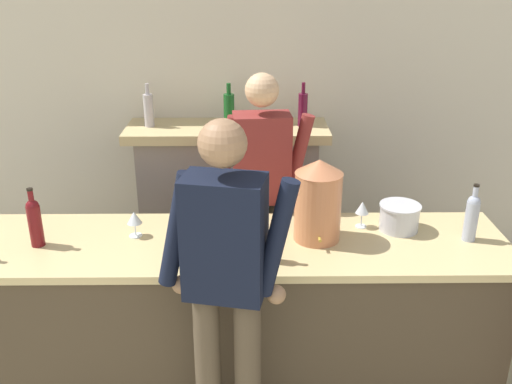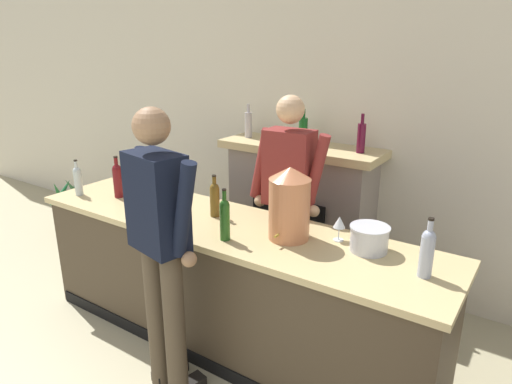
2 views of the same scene
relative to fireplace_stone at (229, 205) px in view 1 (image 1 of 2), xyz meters
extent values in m
cube|color=beige|center=(-0.14, 0.26, 0.71)|extent=(12.00, 0.07, 2.75)
cube|color=#433626|center=(0.06, -1.19, -0.21)|extent=(3.10, 0.70, 0.92)
cube|color=tan|center=(0.06, -1.19, 0.28)|extent=(3.17, 0.77, 0.04)
cube|color=gray|center=(0.00, 0.01, -0.05)|extent=(1.32, 0.44, 1.24)
cube|color=black|center=(0.00, -0.23, -0.21)|extent=(0.73, 0.02, 0.79)
cube|color=tan|center=(0.00, -0.01, 0.61)|extent=(1.48, 0.52, 0.07)
cylinder|color=#B0AAAE|center=(-0.57, -0.01, 0.76)|extent=(0.07, 0.07, 0.24)
cylinder|color=#B0AAAE|center=(-0.57, -0.01, 0.92)|extent=(0.03, 0.03, 0.08)
cylinder|color=#13501C|center=(0.02, -0.01, 0.76)|extent=(0.08, 0.08, 0.24)
cylinder|color=#13501C|center=(0.02, -0.01, 0.92)|extent=(0.03, 0.03, 0.08)
cylinder|color=#510E28|center=(0.55, -0.01, 0.76)|extent=(0.07, 0.07, 0.24)
cylinder|color=#510E28|center=(0.55, -0.01, 0.92)|extent=(0.03, 0.03, 0.08)
cylinder|color=#4B3E2E|center=(0.15, -1.84, -0.16)|extent=(0.13, 0.13, 1.02)
cylinder|color=#4B3E2E|center=(-0.04, -1.80, -0.16)|extent=(0.13, 0.13, 1.02)
cube|color=black|center=(0.05, -1.82, 0.64)|extent=(0.40, 0.29, 0.58)
cylinder|color=black|center=(0.28, -1.84, 0.65)|extent=(0.20, 0.08, 0.57)
sphere|color=#926C4B|center=(0.29, -1.82, 0.35)|extent=(0.09, 0.09, 0.09)
cylinder|color=black|center=(-0.17, -1.75, 0.65)|extent=(0.20, 0.08, 0.57)
sphere|color=#926C4B|center=(-0.16, -1.73, 0.35)|extent=(0.09, 0.09, 0.09)
sphere|color=#926C4B|center=(0.05, -1.82, 1.08)|extent=(0.21, 0.21, 0.21)
cylinder|color=#4E4B3B|center=(0.14, -0.65, -0.17)|extent=(0.13, 0.13, 0.99)
cube|color=black|center=(0.15, -0.72, -0.63)|extent=(0.12, 0.25, 0.07)
cylinder|color=#4E4B3B|center=(0.34, -0.63, -0.17)|extent=(0.13, 0.13, 0.99)
cube|color=black|center=(0.35, -0.70, -0.63)|extent=(0.12, 0.25, 0.07)
cube|color=maroon|center=(0.24, -0.64, 0.61)|extent=(0.37, 0.25, 0.57)
cylinder|color=maroon|center=(0.01, -0.68, 0.62)|extent=(0.20, 0.08, 0.57)
sphere|color=#DBAC7E|center=(0.02, -0.70, 0.32)|extent=(0.09, 0.09, 0.09)
cylinder|color=maroon|center=(0.47, -0.64, 0.62)|extent=(0.20, 0.08, 0.57)
sphere|color=#DBAC7E|center=(0.48, -0.66, 0.32)|extent=(0.09, 0.09, 0.09)
sphere|color=#DBAC7E|center=(0.24, -0.64, 1.05)|extent=(0.21, 0.21, 0.21)
cylinder|color=#C4754B|center=(0.55, -1.16, 0.50)|extent=(0.26, 0.26, 0.40)
cone|color=#C4754B|center=(0.55, -1.16, 0.74)|extent=(0.27, 0.27, 0.08)
cylinder|color=#B29333|center=(0.55, -1.31, 0.37)|extent=(0.02, 0.04, 0.02)
cylinder|color=silver|center=(1.05, -1.05, 0.37)|extent=(0.23, 0.23, 0.15)
cylinder|color=silver|center=(1.05, -1.05, 0.45)|extent=(0.24, 0.24, 0.01)
cylinder|color=#9EA6B9|center=(1.41, -1.18, 0.42)|extent=(0.07, 0.07, 0.24)
sphere|color=#9EA6B9|center=(1.41, -1.18, 0.53)|extent=(0.07, 0.07, 0.07)
cylinder|color=#9EA6B9|center=(1.41, -1.18, 0.58)|extent=(0.03, 0.03, 0.09)
cylinder|color=black|center=(1.41, -1.18, 0.63)|extent=(0.03, 0.03, 0.01)
cylinder|color=#23551A|center=(0.22, -1.41, 0.42)|extent=(0.07, 0.07, 0.24)
sphere|color=#23551A|center=(0.22, -1.41, 0.54)|extent=(0.06, 0.06, 0.06)
cylinder|color=#23551A|center=(0.22, -1.41, 0.58)|extent=(0.03, 0.03, 0.09)
cylinder|color=black|center=(0.22, -1.41, 0.64)|extent=(0.03, 0.03, 0.01)
cylinder|color=brown|center=(-0.10, -1.12, 0.41)|extent=(0.07, 0.07, 0.22)
sphere|color=brown|center=(-0.10, -1.12, 0.51)|extent=(0.07, 0.07, 0.07)
cylinder|color=brown|center=(-0.10, -1.12, 0.56)|extent=(0.03, 0.03, 0.08)
cylinder|color=black|center=(-0.10, -1.12, 0.60)|extent=(0.03, 0.03, 0.01)
cylinder|color=#601014|center=(-1.02, -1.22, 0.42)|extent=(0.08, 0.08, 0.24)
sphere|color=#601014|center=(-1.02, -1.22, 0.54)|extent=(0.07, 0.07, 0.07)
cylinder|color=#601014|center=(-1.02, -1.22, 0.58)|extent=(0.03, 0.03, 0.09)
cylinder|color=black|center=(-1.02, -1.22, 0.64)|extent=(0.03, 0.03, 0.01)
cylinder|color=silver|center=(0.83, -1.01, 0.30)|extent=(0.07, 0.07, 0.01)
cylinder|color=silver|center=(0.83, -1.01, 0.35)|extent=(0.01, 0.01, 0.08)
cone|color=silver|center=(0.83, -1.01, 0.42)|extent=(0.08, 0.08, 0.07)
cylinder|color=silver|center=(-0.50, -1.12, 0.30)|extent=(0.08, 0.08, 0.01)
cylinder|color=silver|center=(-0.50, -1.12, 0.34)|extent=(0.01, 0.01, 0.08)
cone|color=silver|center=(-0.50, -1.12, 0.42)|extent=(0.09, 0.09, 0.07)
camera|label=1|loc=(0.17, -4.07, 1.79)|focal=40.00mm
camera|label=2|loc=(1.90, -3.53, 1.51)|focal=32.00mm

